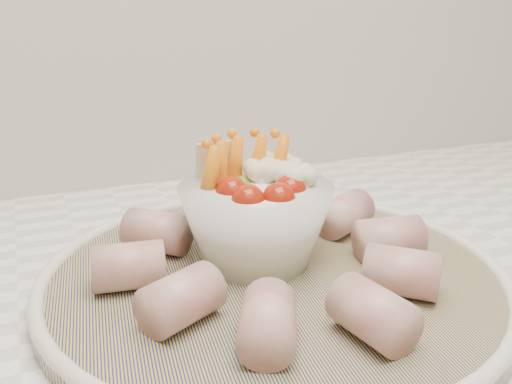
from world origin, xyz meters
name	(u,v)px	position (x,y,z in m)	size (l,w,h in m)	color
serving_platter	(273,276)	(0.09, 1.43, 0.93)	(0.43, 0.43, 0.02)	navy
veggie_bowl	(257,216)	(0.08, 1.45, 0.98)	(0.13, 0.13, 0.11)	white
cured_meat_rolls	(273,251)	(0.09, 1.43, 0.95)	(0.28, 0.28, 0.04)	#AC4E4F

